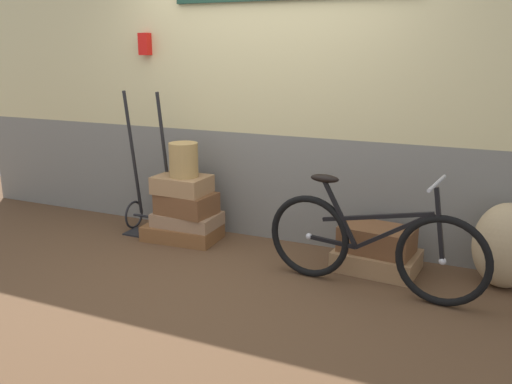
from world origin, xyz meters
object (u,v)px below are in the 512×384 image
suitcase_2 (187,203)px  burlap_sack (506,246)px  suitcase_0 (183,232)px  suitcase_1 (187,219)px  bicycle (371,245)px  luggage_trolley (150,200)px  suitcase_3 (182,184)px  suitcase_4 (376,260)px  wicker_basket (184,160)px  suitcase_5 (377,239)px

suitcase_2 → burlap_sack: size_ratio=0.78×
suitcase_0 → suitcase_1: size_ratio=1.15×
suitcase_1 → bicycle: bicycle is taller
luggage_trolley → suitcase_1: bearing=-5.6°
suitcase_0 → suitcase_3: bearing=0.5°
suitcase_2 → suitcase_1: bearing=120.0°
suitcase_4 → bicycle: (0.03, -0.39, 0.27)m
wicker_basket → luggage_trolley: luggage_trolley is taller
suitcase_2 → suitcase_5: suitcase_2 is taller
burlap_sack → bicycle: bicycle is taller
suitcase_2 → suitcase_5: 1.72m
suitcase_1 → luggage_trolley: size_ratio=0.43×
suitcase_3 → bicycle: (1.80, -0.37, -0.18)m
suitcase_4 → suitcase_5: 0.18m
suitcase_1 → suitcase_2: (0.01, -0.01, 0.15)m
suitcase_2 → luggage_trolley: size_ratio=0.37×
suitcase_3 → bicycle: bicycle is taller
suitcase_5 → suitcase_4: bearing=65.9°
suitcase_2 → luggage_trolley: bearing=178.2°
suitcase_1 → luggage_trolley: luggage_trolley is taller
bicycle → suitcase_3: bearing=168.5°
suitcase_3 → suitcase_5: size_ratio=0.85×
suitcase_3 → burlap_sack: bearing=2.7°
suitcase_0 → burlap_sack: bearing=-1.7°
suitcase_0 → suitcase_4: suitcase_4 is taller
suitcase_0 → suitcase_1: suitcase_1 is taller
suitcase_3 → bicycle: bearing=-10.6°
suitcase_2 → suitcase_4: suitcase_2 is taller
wicker_basket → bicycle: bearing=-11.5°
suitcase_2 → suitcase_4: size_ratio=0.78×
suitcase_2 → suitcase_3: 0.18m
suitcase_2 → wicker_basket: (-0.01, -0.01, 0.40)m
suitcase_1 → suitcase_4: bearing=-0.1°
suitcase_1 → suitcase_5: suitcase_5 is taller
suitcase_4 → suitcase_5: size_ratio=1.15×
bicycle → suitcase_2: bearing=168.2°
suitcase_2 → burlap_sack: bearing=7.2°
suitcase_1 → suitcase_3: suitcase_3 is taller
wicker_basket → luggage_trolley: 0.61m
suitcase_5 → luggage_trolley: 2.16m
wicker_basket → luggage_trolley: bearing=171.9°
suitcase_5 → burlap_sack: size_ratio=0.86×
suitcase_3 → burlap_sack: burlap_sack is taller
luggage_trolley → burlap_sack: 3.08m
suitcase_0 → bicycle: bearing=-15.0°
suitcase_0 → suitcase_3: (0.01, 0.00, 0.45)m
suitcase_5 → wicker_basket: size_ratio=1.82×
suitcase_3 → suitcase_1: bearing=21.3°
suitcase_5 → bicycle: bicycle is taller
suitcase_2 → suitcase_3: suitcase_3 is taller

